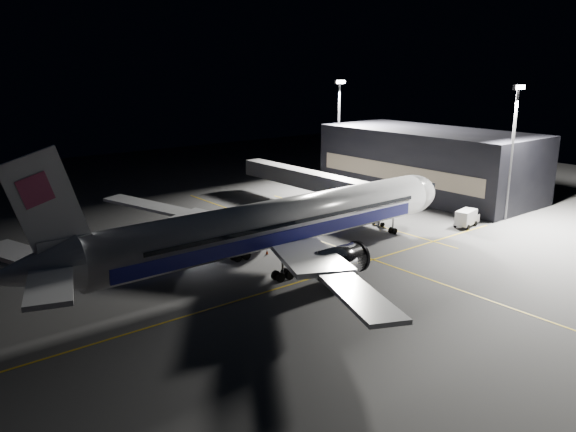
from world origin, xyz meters
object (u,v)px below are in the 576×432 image
at_px(baggage_tug, 193,247).
at_px(safety_cone_a, 235,247).
at_px(jet_bridge, 317,182).
at_px(airliner, 273,225).
at_px(safety_cone_b, 205,255).
at_px(floodlight_mast_north, 339,122).
at_px(service_truck, 467,217).
at_px(floodlight_mast_south, 513,141).
at_px(safety_cone_c, 267,252).

height_order(baggage_tug, safety_cone_a, baggage_tug).
distance_m(jet_bridge, baggage_tug, 29.37).
xyz_separation_m(airliner, jet_bridge, (23.08, 18.06, -0.58)).
distance_m(airliner, safety_cone_b, 10.38).
xyz_separation_m(floodlight_mast_north, service_truck, (-7.78, -36.33, -11.00)).
distance_m(floodlight_mast_north, floodlight_mast_south, 38.00).
height_order(airliner, floodlight_mast_south, floodlight_mast_south).
bearing_deg(floodlight_mast_north, safety_cone_a, -150.08).
height_order(baggage_tug, safety_cone_b, baggage_tug).
bearing_deg(safety_cone_c, service_truck, -14.94).
xyz_separation_m(service_truck, safety_cone_b, (-38.14, 12.13, -1.08)).
bearing_deg(floodlight_mast_north, floodlight_mast_south, -90.00).
xyz_separation_m(floodlight_mast_north, baggage_tug, (-46.10, -21.56, -11.59)).
relative_size(service_truck, baggage_tug, 1.95).
height_order(jet_bridge, safety_cone_a, jet_bridge).
xyz_separation_m(baggage_tug, safety_cone_a, (5.14, -2.01, -0.51)).
bearing_deg(safety_cone_c, baggage_tug, 137.72).
bearing_deg(baggage_tug, jet_bridge, 29.75).
relative_size(floodlight_mast_north, safety_cone_c, 38.33).
height_order(service_truck, baggage_tug, service_truck).
bearing_deg(service_truck, jet_bridge, 103.29).
relative_size(jet_bridge, floodlight_mast_north, 1.66).
bearing_deg(service_truck, floodlight_mast_north, 66.67).
bearing_deg(jet_bridge, safety_cone_a, -157.23).
distance_m(airliner, safety_cone_c, 6.64).
bearing_deg(baggage_tug, safety_cone_c, -27.73).
relative_size(airliner, service_truck, 11.60).
relative_size(floodlight_mast_north, safety_cone_b, 35.12).
relative_size(jet_bridge, floodlight_mast_south, 1.66).
distance_m(airliner, floodlight_mast_south, 42.13).
bearing_deg(jet_bridge, service_truck, -65.47).
bearing_deg(safety_cone_c, safety_cone_a, 113.60).
bearing_deg(floodlight_mast_south, safety_cone_b, 163.28).
distance_m(jet_bridge, service_truck, 24.83).
relative_size(safety_cone_a, safety_cone_b, 0.91).
height_order(jet_bridge, safety_cone_b, jet_bridge).
height_order(floodlight_mast_south, safety_cone_c, floodlight_mast_south).
xyz_separation_m(jet_bridge, service_truck, (10.22, -22.40, -3.21)).
bearing_deg(baggage_tug, service_truck, -6.51).
height_order(airliner, safety_cone_a, airliner).
height_order(jet_bridge, safety_cone_c, jet_bridge).
bearing_deg(floodlight_mast_south, safety_cone_a, 160.60).
relative_size(floodlight_mast_north, baggage_tug, 7.63).
distance_m(airliner, floodlight_mast_north, 52.56).
height_order(airliner, service_truck, airliner).
height_order(safety_cone_b, safety_cone_c, safety_cone_b).
bearing_deg(jet_bridge, airliner, -141.96).
xyz_separation_m(airliner, floodlight_mast_south, (41.08, -6.01, 7.21)).
xyz_separation_m(jet_bridge, safety_cone_b, (-27.92, -10.27, -4.29)).
xyz_separation_m(floodlight_mast_north, safety_cone_c, (-39.04, -27.99, -12.10)).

